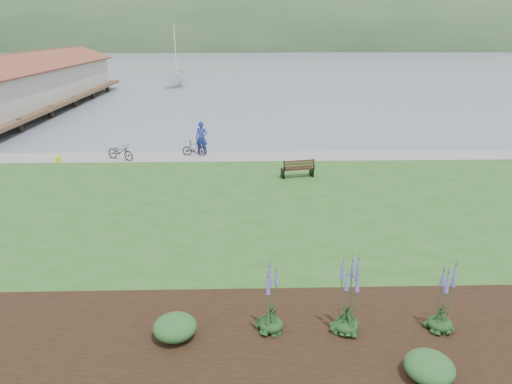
# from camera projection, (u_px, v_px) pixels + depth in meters

# --- Properties ---
(ground) EXTENTS (600.00, 600.00, 0.00)m
(ground) POSITION_uv_depth(u_px,v_px,m) (230.00, 206.00, 20.42)
(ground) COLOR slate
(ground) RESTS_ON ground
(lawn) EXTENTS (34.00, 20.00, 0.40)m
(lawn) POSITION_uv_depth(u_px,v_px,m) (228.00, 220.00, 18.47)
(lawn) COLOR #24541D
(lawn) RESTS_ON ground
(shoreline_path) EXTENTS (34.00, 2.20, 0.03)m
(shoreline_path) POSITION_uv_depth(u_px,v_px,m) (233.00, 157.00, 26.77)
(shoreline_path) COLOR gray
(shoreline_path) RESTS_ON lawn
(garden_bed) EXTENTS (24.00, 4.40, 0.04)m
(garden_bed) POSITION_uv_depth(u_px,v_px,m) (341.00, 336.00, 11.14)
(garden_bed) COLOR black
(garden_bed) RESTS_ON lawn
(far_hillside) EXTENTS (580.00, 80.00, 38.00)m
(far_hillside) POSITION_uv_depth(u_px,v_px,m) (292.00, 49.00, 180.85)
(far_hillside) COLOR #2E502D
(far_hillside) RESTS_ON ground
(pier_pavilion) EXTENTS (8.00, 36.00, 5.40)m
(pier_pavilion) POSITION_uv_depth(u_px,v_px,m) (34.00, 81.00, 44.91)
(pier_pavilion) COLOR #4C3826
(pier_pavilion) RESTS_ON ground
(park_bench) EXTENTS (1.69, 0.95, 0.99)m
(park_bench) POSITION_uv_depth(u_px,v_px,m) (298.00, 168.00, 22.93)
(park_bench) COLOR #311F13
(park_bench) RESTS_ON lawn
(person) EXTENTS (0.92, 0.71, 2.32)m
(person) POSITION_uv_depth(u_px,v_px,m) (201.00, 135.00, 26.90)
(person) COLOR #203396
(person) RESTS_ON lawn
(bicycle_a) EXTENTS (1.41, 1.89, 0.95)m
(bicycle_a) POSITION_uv_depth(u_px,v_px,m) (120.00, 152.00, 26.00)
(bicycle_a) COLOR black
(bicycle_a) RESTS_ON lawn
(bicycle_b) EXTENTS (0.59, 1.50, 0.88)m
(bicycle_b) POSITION_uv_depth(u_px,v_px,m) (195.00, 149.00, 26.82)
(bicycle_b) COLOR black
(bicycle_b) RESTS_ON lawn
(sailboat) EXTENTS (10.45, 10.61, 25.45)m
(sailboat) POSITION_uv_depth(u_px,v_px,m) (177.00, 87.00, 62.05)
(sailboat) COLOR silver
(sailboat) RESTS_ON ground
(pannier) EXTENTS (0.24, 0.34, 0.34)m
(pannier) POSITION_uv_depth(u_px,v_px,m) (59.00, 159.00, 25.63)
(pannier) COLOR yellow
(pannier) RESTS_ON lawn
(echium_0) EXTENTS (0.62, 0.62, 2.32)m
(echium_0) POSITION_uv_depth(u_px,v_px,m) (348.00, 296.00, 10.98)
(echium_0) COLOR #133513
(echium_0) RESTS_ON garden_bed
(echium_1) EXTENTS (0.62, 0.62, 2.11)m
(echium_1) POSITION_uv_depth(u_px,v_px,m) (443.00, 301.00, 11.11)
(echium_1) COLOR #133513
(echium_1) RESTS_ON garden_bed
(echium_4) EXTENTS (0.62, 0.62, 2.19)m
(echium_4) POSITION_uv_depth(u_px,v_px,m) (271.00, 301.00, 11.07)
(echium_4) COLOR #133513
(echium_4) RESTS_ON garden_bed
(shrub_0) EXTENTS (1.06, 1.06, 0.53)m
(shrub_0) POSITION_uv_depth(u_px,v_px,m) (175.00, 327.00, 11.01)
(shrub_0) COLOR #1E4C21
(shrub_0) RESTS_ON garden_bed
(shrub_1) EXTENTS (1.07, 1.07, 0.53)m
(shrub_1) POSITION_uv_depth(u_px,v_px,m) (429.00, 367.00, 9.71)
(shrub_1) COLOR #1E4C21
(shrub_1) RESTS_ON garden_bed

